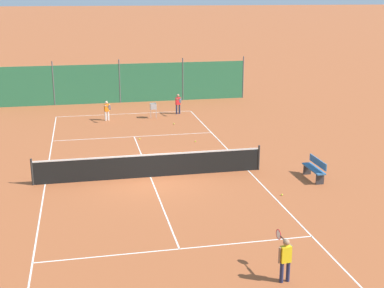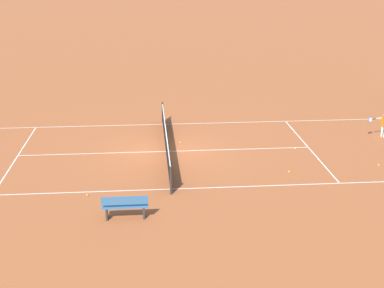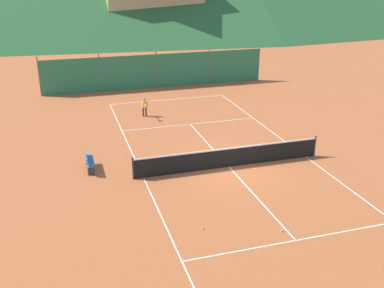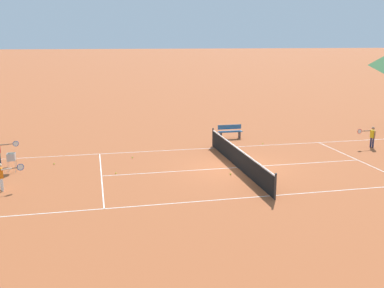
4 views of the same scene
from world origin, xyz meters
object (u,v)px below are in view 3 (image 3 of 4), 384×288
tennis_net (229,157)px  courtside_bench (89,161)px  tennis_ball_near_corner (174,101)px  tennis_ball_alley_left (282,231)px  player_far_service (144,106)px  tennis_ball_far_corner (202,228)px  tennis_ball_by_net_right (255,169)px  tennis_ball_by_net_left (125,153)px

tennis_net → courtside_bench: size_ratio=6.12×
tennis_ball_near_corner → tennis_ball_alley_left: same height
player_far_service → tennis_ball_near_corner: 3.78m
courtside_bench → tennis_ball_far_corner: bearing=-61.3°
tennis_ball_by_net_right → tennis_ball_far_corner: bearing=-133.8°
tennis_ball_near_corner → tennis_ball_alley_left: bearing=-91.7°
tennis_ball_near_corner → tennis_ball_far_corner: bearing=-101.1°
courtside_bench → tennis_ball_by_net_right: bearing=-17.0°
tennis_net → tennis_ball_far_corner: bearing=-121.1°
tennis_net → tennis_ball_near_corner: tennis_net is taller
tennis_ball_far_corner → courtside_bench: bearing=118.7°
tennis_ball_by_net_right → tennis_ball_far_corner: 5.66m
tennis_net → player_far_service: (-2.31, 8.68, 0.20)m
tennis_ball_near_corner → tennis_ball_alley_left: 17.09m
player_far_service → tennis_ball_far_corner: bearing=-92.4°
tennis_ball_near_corner → tennis_net: bearing=-91.5°
tennis_ball_by_net_left → tennis_ball_far_corner: bearing=-78.6°
tennis_ball_by_net_left → courtside_bench: (-1.91, -1.43, 0.42)m
tennis_ball_by_net_right → tennis_ball_by_net_left: bearing=146.1°
tennis_ball_far_corner → tennis_net: bearing=58.9°
tennis_ball_alley_left → tennis_ball_by_net_right: bearing=76.1°
tennis_ball_far_corner → player_far_service: bearing=87.6°
tennis_net → tennis_ball_by_net_left: (-4.44, 3.00, -0.47)m
tennis_ball_far_corner → courtside_bench: (-3.47, 6.34, 0.42)m
tennis_ball_alley_left → tennis_ball_by_net_left: 9.72m
tennis_ball_by_net_right → tennis_ball_near_corner: bearing=93.6°
tennis_net → tennis_ball_by_net_left: tennis_net is taller
player_far_service → tennis_ball_by_net_right: 9.97m
tennis_net → tennis_ball_by_net_right: 1.33m
tennis_ball_by_net_left → tennis_ball_by_net_right: bearing=-33.9°
player_far_service → tennis_ball_alley_left: 14.60m
tennis_ball_far_corner → tennis_ball_alley_left: bearing=-20.3°
player_far_service → tennis_ball_by_net_left: (-2.13, -5.68, -0.66)m
tennis_ball_by_net_left → player_far_service: bearing=69.4°
tennis_ball_alley_left → courtside_bench: bearing=130.0°
tennis_ball_by_net_right → tennis_ball_alley_left: same height
tennis_net → courtside_bench: (-6.34, 1.57, -0.05)m
tennis_ball_near_corner → tennis_ball_by_net_right: size_ratio=1.00×
tennis_net → tennis_ball_far_corner: 5.58m
tennis_ball_alley_left → tennis_ball_by_net_left: size_ratio=1.00×
tennis_net → tennis_ball_near_corner: (0.30, 11.33, -0.47)m
player_far_service → courtside_bench: (-4.03, -7.11, -0.25)m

